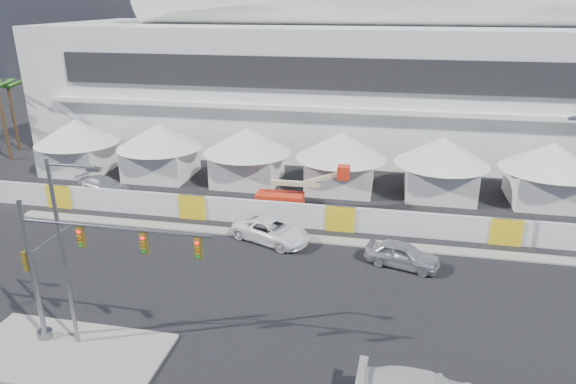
% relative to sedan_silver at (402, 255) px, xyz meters
% --- Properties ---
extents(ground, '(160.00, 160.00, 0.00)m').
position_rel_sedan_silver_xyz_m(ground, '(-10.64, -9.73, -0.84)').
color(ground, black).
rests_on(ground, ground).
extents(median_island, '(10.00, 5.00, 0.15)m').
position_rel_sedan_silver_xyz_m(median_island, '(-16.64, -12.73, -0.76)').
color(median_island, gray).
rests_on(median_island, ground).
extents(far_curb, '(80.00, 1.20, 0.12)m').
position_rel_sedan_silver_xyz_m(far_curb, '(9.36, 2.77, -0.78)').
color(far_curb, gray).
rests_on(far_curb, ground).
extents(stadium, '(80.00, 24.80, 21.98)m').
position_rel_sedan_silver_xyz_m(stadium, '(-1.94, 31.78, 8.61)').
color(stadium, silver).
rests_on(stadium, ground).
extents(tent_row, '(53.40, 8.40, 5.40)m').
position_rel_sedan_silver_xyz_m(tent_row, '(-10.14, 14.27, 2.31)').
color(tent_row, silver).
rests_on(tent_row, ground).
extents(hoarding_fence, '(70.00, 0.25, 2.00)m').
position_rel_sedan_silver_xyz_m(hoarding_fence, '(-4.64, 4.77, 0.16)').
color(hoarding_fence, silver).
rests_on(hoarding_fence, ground).
extents(palm_cluster, '(10.60, 10.60, 8.55)m').
position_rel_sedan_silver_xyz_m(palm_cluster, '(-44.11, 19.78, 6.04)').
color(palm_cluster, '#47331E').
rests_on(palm_cluster, ground).
extents(sedan_silver, '(3.24, 5.28, 1.68)m').
position_rel_sedan_silver_xyz_m(sedan_silver, '(0.00, 0.00, 0.00)').
color(sedan_silver, silver).
rests_on(sedan_silver, ground).
extents(pickup_curb, '(4.79, 6.52, 1.65)m').
position_rel_sedan_silver_xyz_m(pickup_curb, '(-9.43, 1.96, -0.02)').
color(pickup_curb, white).
rests_on(pickup_curb, ground).
extents(lot_car_c, '(3.72, 5.74, 1.55)m').
position_rel_sedan_silver_xyz_m(lot_car_c, '(-26.78, 8.54, -0.07)').
color(lot_car_c, silver).
rests_on(lot_car_c, ground).
extents(traffic_mast, '(9.99, 0.75, 7.73)m').
position_rel_sedan_silver_xyz_m(traffic_mast, '(-16.38, -11.84, 3.59)').
color(traffic_mast, gray).
rests_on(traffic_mast, median_island).
extents(streetlight_median, '(2.73, 0.27, 9.88)m').
position_rel_sedan_silver_xyz_m(streetlight_median, '(-16.29, -11.82, 4.98)').
color(streetlight_median, gray).
rests_on(streetlight_median, median_island).
extents(boom_lift, '(7.89, 1.84, 4.02)m').
position_rel_sedan_silver_xyz_m(boom_lift, '(-9.46, 8.54, 0.24)').
color(boom_lift, red).
rests_on(boom_lift, ground).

